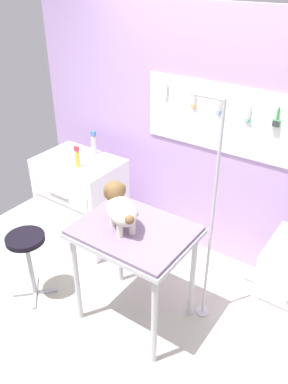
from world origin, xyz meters
TOP-DOWN VIEW (x-y plane):
  - ground at (0.00, 0.00)m, footprint 4.40×4.00m
  - rear_wall_panel at (0.01, 1.28)m, footprint 4.00×0.11m
  - grooming_table at (-0.03, 0.11)m, footprint 0.85×0.66m
  - grooming_arm at (0.40, 0.47)m, footprint 0.29×0.11m
  - dog at (-0.14, 0.08)m, footprint 0.41×0.33m
  - counter_left at (-1.12, 0.69)m, footprint 0.80×0.58m
  - stool at (-0.91, -0.20)m, footprint 0.32×0.32m
  - spray_bottle_tall at (-1.09, 0.89)m, footprint 0.05×0.05m
  - detangler_spray at (-1.02, 0.58)m, footprint 0.05×0.05m

SIDE VIEW (x-z plane):
  - ground at x=0.00m, z-range -0.04..0.00m
  - counter_left at x=-1.12m, z-range 0.00..0.91m
  - stool at x=-0.91m, z-range 0.19..0.83m
  - grooming_table at x=-0.03m, z-range 0.34..1.23m
  - grooming_arm at x=0.40m, z-range -0.06..1.78m
  - detangler_spray at x=-1.02m, z-range 0.89..1.10m
  - spray_bottle_tall at x=-1.09m, z-range 0.89..1.13m
  - dog at x=-0.14m, z-range 0.90..1.21m
  - rear_wall_panel at x=0.01m, z-range 0.01..2.31m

